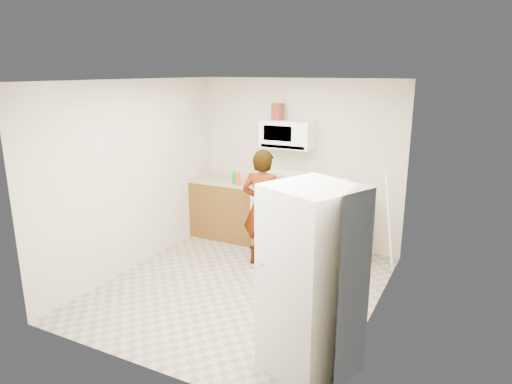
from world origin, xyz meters
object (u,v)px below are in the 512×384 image
Objects in this scene: microwave at (288,134)px; saucepan at (277,179)px; person at (263,208)px; gas_range at (283,215)px; kettle at (347,185)px; fridge at (311,281)px.

saucepan is at bearing 177.20° from microwave.
microwave is at bearing -92.63° from person.
gas_range is 0.70× the size of person.
microwave is 3.70× the size of saucepan.
gas_range reaches higher than kettle.
kettle is (0.90, 0.07, -0.68)m from microwave.
gas_range is 1.49× the size of microwave.
person reaches higher than gas_range.
kettle is at bearing 4.66° from microwave.
kettle is (-0.50, 2.80, 0.17)m from fridge.
saucepan is (-1.07, -0.07, -0.01)m from kettle.
kettle is at bearing 12.60° from gas_range.
fridge is (1.40, -2.73, -0.85)m from microwave.
saucepan is at bearing 140.94° from gas_range.
person is at bearing -87.97° from gas_range.
microwave reaches higher than person.
saucepan is (-1.57, 2.73, 0.16)m from fridge.
saucepan is at bearing 170.09° from kettle.
fridge is at bearing -60.11° from saucepan.
gas_range is 0.81m from person.
fridge reaches higher than gas_range.
microwave is 0.47× the size of person.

